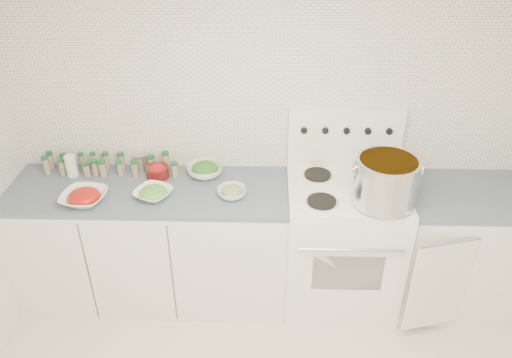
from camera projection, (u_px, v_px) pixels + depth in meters
name	position (u px, v px, depth m)	size (l,w,h in m)	color
room_walls	(277.00, 215.00, 1.89)	(3.54, 3.04, 2.52)	white
counter_left	(155.00, 242.00, 3.51)	(1.85, 0.62, 0.90)	white
stove	(341.00, 241.00, 3.45)	(0.76, 0.70, 1.36)	white
counter_right	(460.00, 248.00, 3.46)	(0.89, 0.73, 0.90)	white
stock_pot	(386.00, 180.00, 2.98)	(0.40, 0.38, 0.29)	silver
bowl_tomato	(84.00, 197.00, 3.12)	(0.31, 0.31, 0.09)	white
bowl_snowpea	(153.00, 193.00, 3.17)	(0.30, 0.30, 0.08)	white
bowl_broccoli	(205.00, 170.00, 3.39)	(0.32, 0.32, 0.10)	white
bowl_zucchini	(232.00, 192.00, 3.17)	(0.22, 0.22, 0.08)	white
bowl_pepper	(157.00, 171.00, 3.37)	(0.15, 0.15, 0.10)	#5B0F10
salt_canister	(71.00, 166.00, 3.37)	(0.08, 0.08, 0.15)	white
tin_can	(141.00, 161.00, 3.47)	(0.09, 0.09, 0.11)	#AFA494
spice_cluster	(106.00, 164.00, 3.42)	(0.93, 0.16, 0.14)	gray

